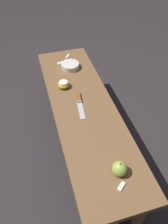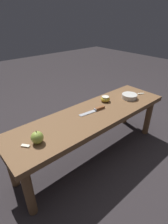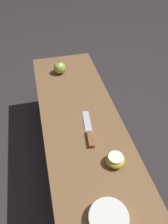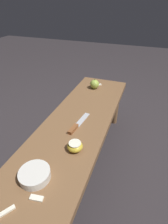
% 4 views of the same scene
% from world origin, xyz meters
% --- Properties ---
extents(ground_plane, '(8.00, 8.00, 0.00)m').
position_xyz_m(ground_plane, '(0.00, 0.00, 0.00)').
color(ground_plane, '#2D282B').
extents(wooden_bench, '(1.38, 0.39, 0.41)m').
position_xyz_m(wooden_bench, '(0.00, 0.00, 0.36)').
color(wooden_bench, brown).
rests_on(wooden_bench, ground_plane).
extents(knife, '(0.24, 0.05, 0.02)m').
position_xyz_m(knife, '(0.05, 0.01, 0.42)').
color(knife, '#B7BABF').
rests_on(knife, wooden_bench).
extents(apple_whole, '(0.08, 0.08, 0.08)m').
position_xyz_m(apple_whole, '(-0.49, -0.04, 0.45)').
color(apple_whole, '#9EB747').
rests_on(apple_whole, wooden_bench).
extents(apple_cut, '(0.08, 0.08, 0.05)m').
position_xyz_m(apple_cut, '(0.22, 0.08, 0.44)').
color(apple_cut, gold).
rests_on(apple_cut, wooden_bench).
extents(apple_slice_near_knife, '(0.03, 0.06, 0.01)m').
position_xyz_m(apple_slice_near_knife, '(0.51, 0.04, 0.42)').
color(apple_slice_near_knife, white).
rests_on(apple_slice_near_knife, wooden_bench).
extents(apple_slice_center, '(0.06, 0.05, 0.01)m').
position_xyz_m(apple_slice_center, '(0.59, -0.03, 0.42)').
color(apple_slice_center, white).
rests_on(apple_slice_center, wooden_bench).
extents(apple_slice_near_bowl, '(0.05, 0.05, 0.01)m').
position_xyz_m(apple_slice_near_bowl, '(-0.56, -0.02, 0.42)').
color(apple_slice_near_bowl, white).
rests_on(apple_slice_near_bowl, wooden_bench).
extents(bowl, '(0.13, 0.13, 0.04)m').
position_xyz_m(bowl, '(0.43, -0.02, 0.43)').
color(bowl, silver).
rests_on(bowl, wooden_bench).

